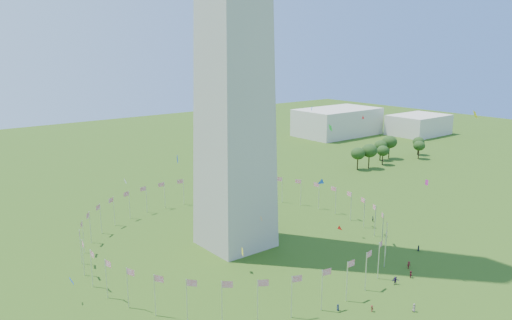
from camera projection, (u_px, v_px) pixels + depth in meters
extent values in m
cylinder|color=silver|center=(336.00, 201.00, 160.33)|extent=(0.24, 0.24, 9.00)
cylinder|color=silver|center=(319.00, 196.00, 165.25)|extent=(0.24, 0.24, 9.00)
cylinder|color=silver|center=(301.00, 193.00, 169.29)|extent=(0.24, 0.24, 9.00)
cylinder|color=silver|center=(282.00, 190.00, 172.32)|extent=(0.24, 0.24, 9.00)
cylinder|color=silver|center=(263.00, 188.00, 174.25)|extent=(0.24, 0.24, 9.00)
cylinder|color=silver|center=(243.00, 188.00, 175.02)|extent=(0.24, 0.24, 9.00)
cylinder|color=silver|center=(223.00, 188.00, 174.60)|extent=(0.24, 0.24, 9.00)
cylinder|color=silver|center=(203.00, 189.00, 173.01)|extent=(0.24, 0.24, 9.00)
cylinder|color=silver|center=(184.00, 192.00, 170.30)|extent=(0.24, 0.24, 9.00)
cylinder|color=silver|center=(165.00, 195.00, 166.55)|extent=(0.24, 0.24, 9.00)
cylinder|color=silver|center=(147.00, 199.00, 161.87)|extent=(0.24, 0.24, 9.00)
cylinder|color=silver|center=(130.00, 205.00, 156.41)|extent=(0.24, 0.24, 9.00)
cylinder|color=silver|center=(114.00, 211.00, 150.33)|extent=(0.24, 0.24, 9.00)
cylinder|color=silver|center=(101.00, 219.00, 143.81)|extent=(0.24, 0.24, 9.00)
cylinder|color=silver|center=(90.00, 227.00, 137.06)|extent=(0.24, 0.24, 9.00)
cylinder|color=silver|center=(83.00, 237.00, 130.28)|extent=(0.24, 0.24, 9.00)
cylinder|color=silver|center=(81.00, 247.00, 123.67)|extent=(0.24, 0.24, 9.00)
cylinder|color=silver|center=(83.00, 258.00, 117.44)|extent=(0.24, 0.24, 9.00)
cylinder|color=silver|center=(92.00, 268.00, 111.78)|extent=(0.24, 0.24, 9.00)
cylinder|color=silver|center=(106.00, 279.00, 106.85)|extent=(0.24, 0.24, 9.00)
cylinder|color=silver|center=(128.00, 288.00, 102.81)|extent=(0.24, 0.24, 9.00)
cylinder|color=silver|center=(155.00, 295.00, 99.78)|extent=(0.24, 0.24, 9.00)
cylinder|color=silver|center=(187.00, 300.00, 97.85)|extent=(0.24, 0.24, 9.00)
cylinder|color=silver|center=(222.00, 302.00, 97.09)|extent=(0.24, 0.24, 9.00)
cylinder|color=silver|center=(258.00, 301.00, 97.51)|extent=(0.24, 0.24, 9.00)
cylinder|color=silver|center=(292.00, 297.00, 99.09)|extent=(0.24, 0.24, 9.00)
cylinder|color=silver|center=(322.00, 290.00, 101.81)|extent=(0.24, 0.24, 9.00)
cylinder|color=silver|center=(347.00, 282.00, 105.56)|extent=(0.24, 0.24, 9.00)
cylinder|color=silver|center=(366.00, 272.00, 110.24)|extent=(0.24, 0.24, 9.00)
cylinder|color=silver|center=(379.00, 261.00, 115.70)|extent=(0.24, 0.24, 9.00)
cylinder|color=silver|center=(385.00, 250.00, 121.78)|extent=(0.24, 0.24, 9.00)
cylinder|color=silver|center=(386.00, 240.00, 128.30)|extent=(0.24, 0.24, 9.00)
cylinder|color=silver|center=(383.00, 230.00, 135.05)|extent=(0.24, 0.24, 9.00)
cylinder|color=silver|center=(375.00, 221.00, 141.83)|extent=(0.24, 0.24, 9.00)
cylinder|color=silver|center=(364.00, 213.00, 148.43)|extent=(0.24, 0.24, 9.00)
cylinder|color=silver|center=(351.00, 207.00, 154.66)|extent=(0.24, 0.24, 9.00)
cube|color=beige|center=(337.00, 122.00, 302.54)|extent=(50.00, 30.00, 16.00)
cube|color=beige|center=(419.00, 125.00, 304.39)|extent=(35.00, 25.00, 12.00)
imported|color=maroon|center=(372.00, 308.00, 102.20)|extent=(0.63, 0.96, 1.39)
imported|color=#301747|center=(395.00, 281.00, 113.85)|extent=(1.81, 1.42, 1.80)
imported|color=#1B2540|center=(338.00, 307.00, 102.62)|extent=(0.50, 0.70, 1.39)
imported|color=#52121D|center=(411.00, 274.00, 117.10)|extent=(1.62, 1.51, 1.68)
imported|color=black|center=(418.00, 248.00, 132.37)|extent=(0.92, 0.82, 1.56)
imported|color=#571317|center=(409.00, 265.00, 121.71)|extent=(1.34, 0.93, 1.90)
imported|color=black|center=(373.00, 219.00, 154.40)|extent=(0.63, 0.75, 1.75)
imported|color=gray|center=(414.00, 308.00, 102.10)|extent=(0.76, 0.97, 1.77)
plane|color=blue|center=(321.00, 182.00, 127.10)|extent=(1.79, 1.42, 2.09)
plane|color=yellow|center=(475.00, 114.00, 113.27)|extent=(1.45, 2.26, 2.00)
plane|color=blue|center=(177.00, 159.00, 80.06)|extent=(0.34, 1.56, 1.59)
plane|color=white|center=(125.00, 181.00, 113.68)|extent=(1.00, 1.79, 1.61)
plane|color=orange|center=(261.00, 219.00, 118.89)|extent=(1.25, 0.59, 1.27)
plane|color=green|center=(330.00, 128.00, 106.00)|extent=(1.20, 1.24, 1.58)
plane|color=blue|center=(312.00, 109.00, 136.92)|extent=(0.22, 1.38, 1.37)
plane|color=#CC2699|center=(427.00, 182.00, 112.95)|extent=(0.10, 1.43, 1.43)
plane|color=red|center=(340.00, 228.00, 119.77)|extent=(0.55, 1.39, 1.39)
plane|color=yellow|center=(242.00, 252.00, 119.18)|extent=(1.89, 0.69, 1.98)
plane|color=blue|center=(72.00, 281.00, 104.78)|extent=(1.50, 1.75, 1.63)
plane|color=red|center=(363.00, 118.00, 134.13)|extent=(1.07, 0.19, 1.07)
ellipsoid|color=#284C19|center=(358.00, 159.00, 217.87)|extent=(6.21, 6.21, 9.70)
ellipsoid|color=#284C19|center=(369.00, 157.00, 219.71)|extent=(6.93, 6.93, 10.82)
ellipsoid|color=#284C19|center=(383.00, 155.00, 226.92)|extent=(5.61, 5.61, 8.77)
ellipsoid|color=#284C19|center=(380.00, 151.00, 235.62)|extent=(6.06, 6.06, 9.47)
ellipsoid|color=#284C19|center=(389.00, 148.00, 238.88)|extent=(7.06, 7.06, 11.03)
ellipsoid|color=#284C19|center=(419.00, 150.00, 238.86)|extent=(5.55, 5.55, 8.67)
ellipsoid|color=#284C19|center=(418.00, 146.00, 247.50)|extent=(5.68, 5.68, 8.87)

